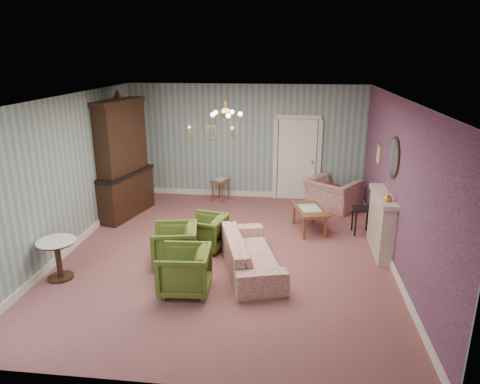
# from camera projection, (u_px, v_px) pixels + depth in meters

# --- Properties ---
(floor) EXTENTS (7.00, 7.00, 0.00)m
(floor) POSITION_uv_depth(u_px,v_px,m) (227.00, 253.00, 8.34)
(floor) COLOR #8D5252
(floor) RESTS_ON ground
(ceiling) EXTENTS (7.00, 7.00, 0.00)m
(ceiling) POSITION_uv_depth(u_px,v_px,m) (226.00, 98.00, 7.46)
(ceiling) COLOR white
(ceiling) RESTS_ON ground
(wall_back) EXTENTS (6.00, 0.00, 6.00)m
(wall_back) POSITION_uv_depth(u_px,v_px,m) (246.00, 142.00, 11.21)
(wall_back) COLOR slate
(wall_back) RESTS_ON ground
(wall_front) EXTENTS (6.00, 0.00, 6.00)m
(wall_front) POSITION_uv_depth(u_px,v_px,m) (178.00, 272.00, 4.59)
(wall_front) COLOR slate
(wall_front) RESTS_ON ground
(wall_left) EXTENTS (0.00, 7.00, 7.00)m
(wall_left) POSITION_uv_depth(u_px,v_px,m) (68.00, 175.00, 8.23)
(wall_left) COLOR slate
(wall_left) RESTS_ON ground
(wall_right) EXTENTS (0.00, 7.00, 7.00)m
(wall_right) POSITION_uv_depth(u_px,v_px,m) (399.00, 185.00, 7.57)
(wall_right) COLOR slate
(wall_right) RESTS_ON ground
(wall_right_floral) EXTENTS (0.00, 7.00, 7.00)m
(wall_right_floral) POSITION_uv_depth(u_px,v_px,m) (398.00, 185.00, 7.57)
(wall_right_floral) COLOR #B35974
(wall_right_floral) RESTS_ON ground
(door) EXTENTS (1.12, 0.12, 2.16)m
(door) POSITION_uv_depth(u_px,v_px,m) (297.00, 158.00, 11.14)
(door) COLOR white
(door) RESTS_ON floor
(olive_chair_a) EXTENTS (0.78, 0.83, 0.80)m
(olive_chair_a) POSITION_uv_depth(u_px,v_px,m) (184.00, 268.00, 6.90)
(olive_chair_a) COLOR #526623
(olive_chair_a) RESTS_ON floor
(olive_chair_b) EXTENTS (0.86, 0.89, 0.80)m
(olive_chair_b) POSITION_uv_depth(u_px,v_px,m) (175.00, 243.00, 7.82)
(olive_chair_b) COLOR #526623
(olive_chair_b) RESTS_ON floor
(olive_chair_c) EXTENTS (0.81, 0.84, 0.73)m
(olive_chair_c) POSITION_uv_depth(u_px,v_px,m) (205.00, 230.00, 8.47)
(olive_chair_c) COLOR #526623
(olive_chair_c) RESTS_ON floor
(sofa_chintz) EXTENTS (1.17, 2.21, 0.83)m
(sofa_chintz) POSITION_uv_depth(u_px,v_px,m) (251.00, 247.00, 7.61)
(sofa_chintz) COLOR #9F4045
(sofa_chintz) RESTS_ON floor
(wingback_chair) EXTENTS (1.34, 1.25, 0.98)m
(wingback_chair) POSITION_uv_depth(u_px,v_px,m) (333.00, 189.00, 10.59)
(wingback_chair) COLOR #9F4045
(wingback_chair) RESTS_ON floor
(dresser) EXTENTS (0.98, 1.79, 2.83)m
(dresser) POSITION_uv_depth(u_px,v_px,m) (122.00, 156.00, 9.90)
(dresser) COLOR black
(dresser) RESTS_ON floor
(fireplace) EXTENTS (0.30, 1.40, 1.16)m
(fireplace) POSITION_uv_depth(u_px,v_px,m) (381.00, 223.00, 8.23)
(fireplace) COLOR beige
(fireplace) RESTS_ON floor
(mantel_vase) EXTENTS (0.15, 0.15, 0.15)m
(mantel_vase) POSITION_uv_depth(u_px,v_px,m) (388.00, 197.00, 7.65)
(mantel_vase) COLOR gold
(mantel_vase) RESTS_ON fireplace
(oval_mirror) EXTENTS (0.04, 0.76, 0.84)m
(oval_mirror) POSITION_uv_depth(u_px,v_px,m) (394.00, 157.00, 7.83)
(oval_mirror) COLOR white
(oval_mirror) RESTS_ON wall_right
(framed_print) EXTENTS (0.04, 0.34, 0.42)m
(framed_print) POSITION_uv_depth(u_px,v_px,m) (379.00, 154.00, 9.18)
(framed_print) COLOR gold
(framed_print) RESTS_ON wall_right
(coffee_table) EXTENTS (0.78, 1.11, 0.51)m
(coffee_table) POSITION_uv_depth(u_px,v_px,m) (309.00, 219.00, 9.31)
(coffee_table) COLOR brown
(coffee_table) RESTS_ON floor
(side_table_black) EXTENTS (0.41, 0.41, 0.58)m
(side_table_black) POSITION_uv_depth(u_px,v_px,m) (361.00, 221.00, 9.16)
(side_table_black) COLOR black
(side_table_black) RESTS_ON floor
(pedestal_table) EXTENTS (0.68, 0.68, 0.69)m
(pedestal_table) POSITION_uv_depth(u_px,v_px,m) (59.00, 259.00, 7.32)
(pedestal_table) COLOR black
(pedestal_table) RESTS_ON floor
(nesting_table) EXTENTS (0.49, 0.55, 0.59)m
(nesting_table) POSITION_uv_depth(u_px,v_px,m) (221.00, 189.00, 11.22)
(nesting_table) COLOR brown
(nesting_table) RESTS_ON floor
(gilt_mirror_back) EXTENTS (0.28, 0.06, 0.36)m
(gilt_mirror_back) POSITION_uv_depth(u_px,v_px,m) (211.00, 132.00, 11.20)
(gilt_mirror_back) COLOR gold
(gilt_mirror_back) RESTS_ON wall_back
(sconce_left) EXTENTS (0.16, 0.12, 0.30)m
(sconce_left) POSITION_uv_depth(u_px,v_px,m) (190.00, 132.00, 11.24)
(sconce_left) COLOR gold
(sconce_left) RESTS_ON wall_back
(sconce_right) EXTENTS (0.16, 0.12, 0.30)m
(sconce_right) POSITION_uv_depth(u_px,v_px,m) (232.00, 132.00, 11.12)
(sconce_right) COLOR gold
(sconce_right) RESTS_ON wall_back
(chandelier) EXTENTS (0.56, 0.56, 0.36)m
(chandelier) POSITION_uv_depth(u_px,v_px,m) (226.00, 114.00, 7.54)
(chandelier) COLOR gold
(chandelier) RESTS_ON ceiling
(burgundy_cushion) EXTENTS (0.41, 0.28, 0.39)m
(burgundy_cushion) POSITION_uv_depth(u_px,v_px,m) (331.00, 191.00, 10.45)
(burgundy_cushion) COLOR maroon
(burgundy_cushion) RESTS_ON wingback_chair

